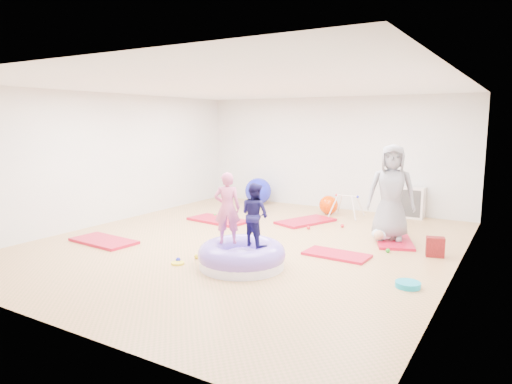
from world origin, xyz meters
The scene contains 19 objects.
room centered at (0.00, 0.00, 1.40)m, with size 7.01×8.01×2.81m.
gym_mat_front_left centered at (-2.27, -1.35, 0.03)m, with size 1.26×0.63×0.05m, color #AE002E.
gym_mat_mid_left centered at (-1.52, 1.19, 0.03)m, with size 1.33×0.66×0.06m, color #AE002E.
gym_mat_center_back centered at (0.20, 2.08, 0.03)m, with size 1.30×0.65×0.05m, color #AE002E.
gym_mat_right centered at (1.70, 0.05, 0.02)m, with size 1.06×0.53×0.04m, color #AE002E.
gym_mat_rear_right centered at (2.28, 1.43, 0.03)m, with size 1.22×0.61×0.05m, color #AE002E.
inflatable_cushion centered at (0.67, -1.24, 0.16)m, with size 1.34×1.34×0.42m.
child_pink centered at (0.40, -1.22, 0.94)m, with size 0.40×0.26×1.10m, color #CB5785.
child_navy centered at (0.84, -1.14, 0.87)m, with size 0.47×0.36×0.96m, color #141143.
adult_caregiver centered at (2.20, 1.42, 0.92)m, with size 0.85×0.55×1.74m, color slate.
infant centered at (2.10, 1.23, 0.16)m, with size 0.36×0.37×0.21m.
ball_pit_balls centered at (0.19, 0.31, 0.04)m, with size 4.28×3.66×0.08m.
exercise_ball_blue centered at (-1.84, 3.49, 0.35)m, with size 0.70×0.70×0.70m, color #171DC8.
exercise_ball_orange centered at (0.28, 3.20, 0.22)m, with size 0.45×0.45×0.45m, color #E93C00.
infant_play_gym centered at (0.79, 3.04, 0.35)m, with size 0.68×0.65×0.52m.
cube_shelf centered at (2.00, 3.79, 0.36)m, with size 0.72×0.35×0.72m.
balance_disc centered at (3.05, -0.82, 0.04)m, with size 0.33×0.33×0.07m, color #0D8FB1.
backpack centered at (3.10, 0.85, 0.16)m, with size 0.28×0.17×0.33m, color red.
yellow_toy centered at (-0.26, -1.64, 0.02)m, with size 0.21×0.21×0.03m, color yellow.
Camera 1 is at (4.31, -6.87, 2.20)m, focal length 32.00 mm.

